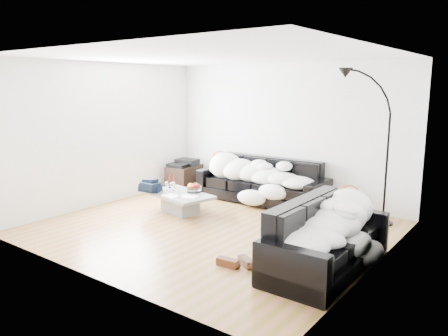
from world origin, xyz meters
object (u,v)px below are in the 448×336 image
Objects in this scene: coffee_table at (180,203)px; shoes at (236,262)px; sofa_right at (328,236)px; sleeper_right at (329,218)px; stereo at (184,163)px; sleeper_back at (260,169)px; av_cabinet at (184,177)px; floor_lamp at (387,157)px; sofa_back at (261,181)px; candle_left at (170,182)px; candle_right at (174,181)px; wine_glass_c at (172,188)px; wine_glass_a at (174,186)px; wine_glass_b at (167,186)px; fruit_bowl at (194,187)px.

shoes is at bearing -31.54° from coffee_table.
sofa_right is 1.17× the size of sleeper_right.
coffee_table is at bearing -58.61° from stereo.
sleeper_back is 3.10m from shoes.
floor_lamp is at bearing -4.89° from av_cabinet.
sofa_right is at bearing 41.83° from shoes.
sofa_back is 1.88m from stereo.
sofa_back is 3.12m from sofa_right.
candle_left is 0.09m from candle_right.
wine_glass_a is at bearing 123.98° from wine_glass_c.
sleeper_back is 13.18× the size of wine_glass_b.
sofa_back reaches higher than candle_right.
coffee_table is 0.55m from candle_right.
sleeper_back is at bearing 62.47° from coffee_table.
sleeper_back is 8.99× the size of candle_left.
wine_glass_c is (-0.87, -1.53, 0.03)m from sofa_back.
fruit_bowl is 1.63× the size of wine_glass_b.
wine_glass_a is 1.57m from stereo.
sleeper_right is 3.42m from wine_glass_b.
coffee_table is 1.82m from stereo.
sleeper_back is at bearing -90.00° from sofa_back.
stereo is (-0.74, 1.11, 0.11)m from candle_right.
sofa_back is at bearing 48.21° from candle_left.
wine_glass_b is (-1.07, -1.46, 0.02)m from sofa_back.
sofa_right reaches higher than coffee_table.
candle_right is (-1.13, -1.21, 0.05)m from sofa_back.
sleeper_back is 11.65× the size of wine_glass_c.
wine_glass_c reaches higher than fruit_bowl.
sleeper_right is at bearing -32.63° from av_cabinet.
fruit_bowl is at bearing 18.67° from wine_glass_a.
shoes is 4.21m from av_cabinet.
sofa_right is 11.02× the size of wine_glass_c.
wine_glass_b is at bearing 78.42° from sofa_right.
fruit_bowl is 1.64× the size of wine_glass_a.
floor_lamp is at bearing 23.13° from wine_glass_a.
av_cabinet is 1.67× the size of stereo.
sleeper_right reaches higher than sofa_right.
stereo reaches higher than wine_glass_a.
wine_glass_b is at bearing -76.74° from candle_right.
sleeper_back is 1.66m from wine_glass_a.
wine_glass_b reaches higher than coffee_table.
wine_glass_c is 1.76m from av_cabinet.
candle_right is at bearing -134.23° from sleeper_back.
fruit_bowl is at bearing 149.63° from shoes.
wine_glass_a is at bearing -26.35° from candle_left.
sleeper_back is 1.70m from candle_left.
floor_lamp reaches higher than candle_left.
candle_right is at bearing 155.18° from shoes.
coffee_table is at bearing 23.53° from wine_glass_c.
stereo is at bearing 121.04° from candle_left.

